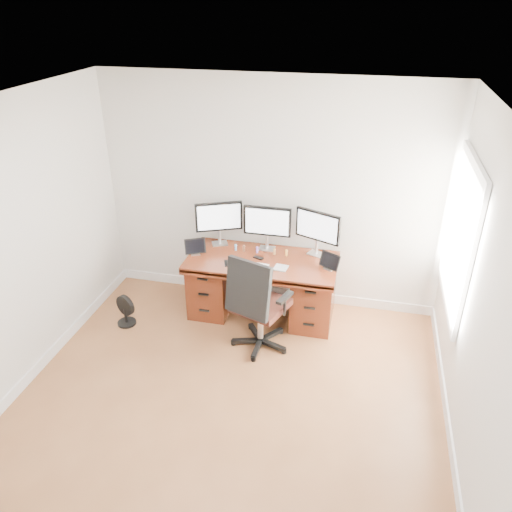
% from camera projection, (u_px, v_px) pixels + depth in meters
% --- Properties ---
extents(ground, '(4.50, 4.50, 0.00)m').
position_uv_depth(ground, '(218.00, 427.00, 4.45)').
color(ground, brown).
rests_on(ground, ground).
extents(back_wall, '(4.00, 0.10, 2.70)m').
position_uv_depth(back_wall, '(271.00, 196.00, 5.75)').
color(back_wall, silver).
rests_on(back_wall, ground).
extents(right_wall, '(0.10, 4.50, 2.70)m').
position_uv_depth(right_wall, '(487.00, 327.00, 3.50)').
color(right_wall, silver).
rests_on(right_wall, ground).
extents(desk, '(1.70, 0.80, 0.75)m').
position_uv_depth(desk, '(262.00, 284.00, 5.83)').
color(desk, '#572211').
rests_on(desk, ground).
extents(office_chair, '(0.76, 0.76, 1.13)m').
position_uv_depth(office_chair, '(258.00, 318.00, 5.28)').
color(office_chair, black).
rests_on(office_chair, ground).
extents(floor_fan, '(0.25, 0.21, 0.37)m').
position_uv_depth(floor_fan, '(125.00, 311.00, 5.74)').
color(floor_fan, black).
rests_on(floor_fan, ground).
extents(monitor_left, '(0.52, 0.26, 0.53)m').
position_uv_depth(monitor_left, '(219.00, 218.00, 5.83)').
color(monitor_left, silver).
rests_on(monitor_left, desk).
extents(monitor_center, '(0.55, 0.14, 0.53)m').
position_uv_depth(monitor_center, '(267.00, 223.00, 5.71)').
color(monitor_center, silver).
rests_on(monitor_center, desk).
extents(monitor_right, '(0.52, 0.24, 0.53)m').
position_uv_depth(monitor_right, '(318.00, 228.00, 5.60)').
color(monitor_right, silver).
rests_on(monitor_right, desk).
extents(tablet_left, '(0.24, 0.17, 0.19)m').
position_uv_depth(tablet_left, '(195.00, 248.00, 5.72)').
color(tablet_left, silver).
rests_on(tablet_left, desk).
extents(tablet_right, '(0.24, 0.18, 0.19)m').
position_uv_depth(tablet_right, '(329.00, 262.00, 5.41)').
color(tablet_right, silver).
rests_on(tablet_right, desk).
extents(keyboard, '(0.26, 0.13, 0.01)m').
position_uv_depth(keyboard, '(257.00, 265.00, 5.50)').
color(keyboard, silver).
rests_on(keyboard, desk).
extents(trackpad, '(0.16, 0.16, 0.01)m').
position_uv_depth(trackpad, '(281.00, 268.00, 5.46)').
color(trackpad, silver).
rests_on(trackpad, desk).
extents(drawing_tablet, '(0.26, 0.21, 0.01)m').
position_uv_depth(drawing_tablet, '(234.00, 263.00, 5.56)').
color(drawing_tablet, black).
rests_on(drawing_tablet, desk).
extents(phone, '(0.13, 0.09, 0.01)m').
position_uv_depth(phone, '(258.00, 258.00, 5.67)').
color(phone, black).
rests_on(phone, desk).
extents(figurine_blue, '(0.03, 0.03, 0.08)m').
position_uv_depth(figurine_blue, '(236.00, 247.00, 5.82)').
color(figurine_blue, '#5F9DD9').
rests_on(figurine_blue, desk).
extents(figurine_brown, '(0.03, 0.03, 0.08)m').
position_uv_depth(figurine_brown, '(244.00, 248.00, 5.80)').
color(figurine_brown, brown).
rests_on(figurine_brown, desk).
extents(figurine_purple, '(0.03, 0.03, 0.08)m').
position_uv_depth(figurine_purple, '(257.00, 249.00, 5.77)').
color(figurine_purple, '#9567CF').
rests_on(figurine_purple, desk).
extents(figurine_yellow, '(0.03, 0.03, 0.08)m').
position_uv_depth(figurine_yellow, '(274.00, 251.00, 5.73)').
color(figurine_yellow, tan).
rests_on(figurine_yellow, desk).
extents(figurine_orange, '(0.03, 0.03, 0.08)m').
position_uv_depth(figurine_orange, '(286.00, 252.00, 5.70)').
color(figurine_orange, '#F2A03E').
rests_on(figurine_orange, desk).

